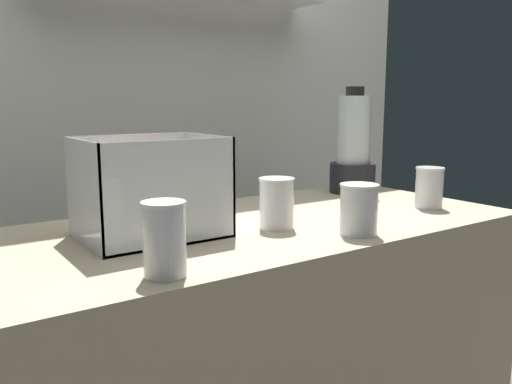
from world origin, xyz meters
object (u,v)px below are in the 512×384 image
Objects in this scene: juice_cup_pomegranate_left at (277,207)px; juice_cup_orange_middle at (359,213)px; carrot_display_bin at (147,206)px; blender_pitcher at (353,151)px; juice_cup_orange_right at (429,190)px; juice_cup_orange_far_left at (165,243)px.

juice_cup_pomegranate_left is 1.04× the size of juice_cup_orange_middle.
carrot_display_bin is 2.60× the size of juice_cup_orange_middle.
carrot_display_bin reaches higher than juice_cup_pomegranate_left.
juice_cup_orange_right is at bearing -91.41° from blender_pitcher.
juice_cup_orange_far_left is 0.50m from juice_cup_orange_middle.
juice_cup_orange_middle is (-0.40, -0.42, -0.09)m from blender_pitcher.
juice_cup_orange_far_left reaches higher than juice_cup_pomegranate_left.
juice_cup_orange_middle and juice_cup_orange_right have the same top height.
carrot_display_bin is at bearing 160.65° from juice_cup_pomegranate_left.
blender_pitcher is 1.00m from juice_cup_orange_far_left.
juice_cup_pomegranate_left is at bearing -153.08° from blender_pitcher.
juice_cup_pomegranate_left is at bearing -19.35° from carrot_display_bin.
blender_pitcher reaches higher than juice_cup_orange_right.
blender_pitcher is 0.59m from juice_cup_orange_middle.
juice_cup_orange_right is (0.51, -0.05, 0.00)m from juice_cup_pomegranate_left.
juice_cup_orange_far_left is at bearing -107.07° from carrot_display_bin.
carrot_display_bin is 0.31m from juice_cup_pomegranate_left.
juice_cup_pomegranate_left reaches higher than juice_cup_orange_middle.
juice_cup_orange_middle is at bearing 1.99° from juice_cup_orange_far_left.
juice_cup_orange_middle is at bearing -32.23° from carrot_display_bin.
juice_cup_orange_far_left is 0.90m from juice_cup_orange_right.
juice_cup_orange_middle is (0.41, -0.26, -0.02)m from carrot_display_bin.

